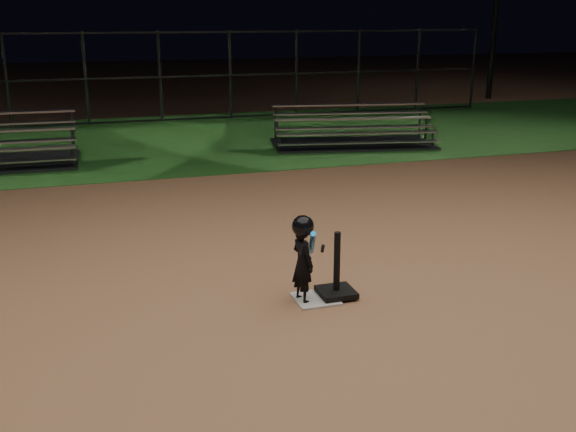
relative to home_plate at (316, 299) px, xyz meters
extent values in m
plane|color=#9E6B47|center=(0.00, 0.00, -0.01)|extent=(80.00, 80.00, 0.00)
cube|color=#1D511A|center=(0.00, 10.00, -0.01)|extent=(60.00, 8.00, 0.01)
cube|color=beige|center=(0.00, 0.00, 0.00)|extent=(0.45, 0.45, 0.02)
cube|color=black|center=(0.24, 0.01, 0.04)|extent=(0.38, 0.38, 0.06)
cylinder|color=black|center=(0.24, 0.01, 0.40)|extent=(0.07, 0.07, 0.65)
imported|color=black|center=(-0.15, 0.01, 0.42)|extent=(0.28, 0.36, 0.86)
sphere|color=black|center=(-0.15, 0.01, 0.83)|extent=(0.23, 0.23, 0.23)
cylinder|color=#1A80E2|center=(-0.10, -0.14, 0.69)|extent=(0.22, 0.56, 0.42)
cylinder|color=black|center=(0.06, -0.02, 0.57)|extent=(0.09, 0.19, 0.14)
cube|color=#AEAEB3|center=(3.69, 7.57, 0.35)|extent=(3.64, 0.87, 0.04)
cube|color=#AEAEB3|center=(3.64, 7.31, 0.19)|extent=(3.64, 0.87, 0.03)
cube|color=#AEAEB3|center=(3.78, 8.06, 0.61)|extent=(3.64, 0.87, 0.04)
cube|color=#AEAEB3|center=(3.73, 7.81, 0.45)|extent=(3.64, 0.87, 0.03)
cube|color=#AEAEB3|center=(3.87, 8.56, 0.87)|extent=(3.64, 0.87, 0.04)
cube|color=#AEAEB3|center=(3.82, 8.30, 0.70)|extent=(3.64, 0.87, 0.03)
cube|color=#38383D|center=(3.78, 8.06, 0.02)|extent=(3.92, 2.41, 0.05)
cube|color=#38383D|center=(0.00, 13.00, 0.04)|extent=(20.00, 0.05, 0.05)
cube|color=#38383D|center=(0.00, 13.00, 1.24)|extent=(20.00, 0.05, 0.05)
cube|color=#38383D|center=(0.00, 13.00, 2.44)|extent=(20.00, 0.05, 0.05)
cylinder|color=#38383D|center=(0.00, 13.00, 1.24)|extent=(0.08, 0.08, 2.50)
cylinder|color=#38383D|center=(5.00, 13.00, 1.24)|extent=(0.08, 0.08, 2.50)
cylinder|color=#38383D|center=(10.00, 13.00, 1.24)|extent=(0.08, 0.08, 2.50)
camera|label=1|loc=(-2.24, -6.19, 2.92)|focal=41.69mm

